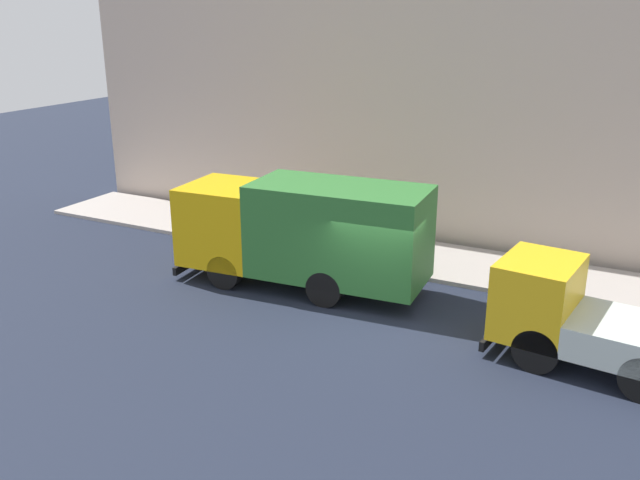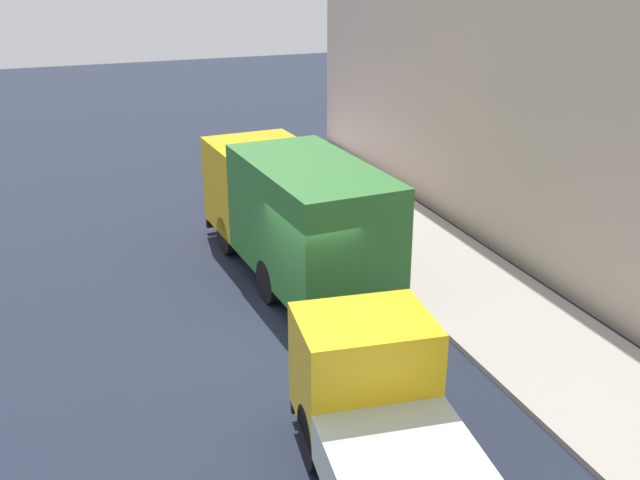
% 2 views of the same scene
% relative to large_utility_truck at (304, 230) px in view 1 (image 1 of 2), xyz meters
% --- Properties ---
extents(ground, '(80.00, 80.00, 0.00)m').
position_rel_large_utility_truck_xyz_m(ground, '(-1.01, -2.65, -1.74)').
color(ground, '#1E2434').
extents(sidewalk, '(3.30, 30.00, 0.13)m').
position_rel_large_utility_truck_xyz_m(sidewalk, '(3.64, -2.65, -1.67)').
color(sidewalk, '#A9A099').
rests_on(sidewalk, ground).
extents(building_facade, '(0.50, 30.00, 9.88)m').
position_rel_large_utility_truck_xyz_m(building_facade, '(5.79, -2.65, 3.20)').
color(building_facade, '#C3AE9E').
rests_on(building_facade, ground).
extents(large_utility_truck, '(2.87, 7.47, 3.14)m').
position_rel_large_utility_truck_xyz_m(large_utility_truck, '(0.00, 0.00, 0.00)').
color(large_utility_truck, '#E4AF0D').
rests_on(large_utility_truck, ground).
extents(small_flatbed_truck, '(2.64, 5.47, 2.31)m').
position_rel_large_utility_truck_xyz_m(small_flatbed_truck, '(-1.18, -7.91, -0.63)').
color(small_flatbed_truck, yellow).
rests_on(small_flatbed_truck, ground).
extents(pedestrian_walking, '(0.41, 0.41, 1.61)m').
position_rel_large_utility_truck_xyz_m(pedestrian_walking, '(2.50, 1.01, -0.76)').
color(pedestrian_walking, '#4C3355').
rests_on(pedestrian_walking, sidewalk).
extents(traffic_cone_orange, '(0.41, 0.41, 0.58)m').
position_rel_large_utility_truck_xyz_m(traffic_cone_orange, '(2.36, 3.34, -1.32)').
color(traffic_cone_orange, orange).
rests_on(traffic_cone_orange, sidewalk).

